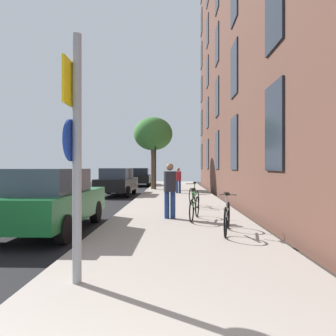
{
  "coord_description": "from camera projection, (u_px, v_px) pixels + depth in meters",
  "views": [
    {
      "loc": [
        0.94,
        -0.61,
        1.65
      ],
      "look_at": [
        0.74,
        9.69,
        1.65
      ],
      "focal_mm": 32.69,
      "sensor_mm": 36.0,
      "label": 1
    }
  ],
  "objects": [
    {
      "name": "ground_plane",
      "position": [
        109.0,
        200.0,
        15.67
      ],
      "size": [
        41.8,
        41.8,
        0.0
      ],
      "primitive_type": "plane",
      "color": "#332D28"
    },
    {
      "name": "road_asphalt",
      "position": [
        68.0,
        200.0,
        15.71
      ],
      "size": [
        7.0,
        38.0,
        0.01
      ],
      "primitive_type": "cube",
      "color": "black",
      "rests_on": "ground"
    },
    {
      "name": "sidewalk",
      "position": [
        177.0,
        199.0,
        15.6
      ],
      "size": [
        4.2,
        38.0,
        0.12
      ],
      "primitive_type": "cube",
      "color": "#9E9389",
      "rests_on": "ground"
    },
    {
      "name": "building_facade",
      "position": [
        230.0,
        7.0,
        15.05
      ],
      "size": [
        0.56,
        27.0,
        19.17
      ],
      "color": "#513328",
      "rests_on": "ground"
    },
    {
      "name": "sign_post",
      "position": [
        75.0,
        144.0,
        4.07
      ],
      "size": [
        0.16,
        0.6,
        3.32
      ],
      "color": "gray",
      "rests_on": "sidewalk"
    },
    {
      "name": "traffic_light",
      "position": [
        154.0,
        151.0,
        21.58
      ],
      "size": [
        0.43,
        0.24,
        3.97
      ],
      "color": "black",
      "rests_on": "sidewalk"
    },
    {
      "name": "tree_near",
      "position": [
        153.0,
        134.0,
        22.35
      ],
      "size": [
        2.84,
        2.84,
        5.24
      ],
      "color": "brown",
      "rests_on": "sidewalk"
    },
    {
      "name": "bicycle_0",
      "position": [
        227.0,
        217.0,
        7.17
      ],
      "size": [
        0.55,
        1.67,
        0.97
      ],
      "color": "black",
      "rests_on": "sidewalk"
    },
    {
      "name": "bicycle_1",
      "position": [
        194.0,
        207.0,
        9.05
      ],
      "size": [
        0.53,
        1.62,
        0.94
      ],
      "color": "black",
      "rests_on": "sidewalk"
    },
    {
      "name": "bicycle_2",
      "position": [
        194.0,
        197.0,
        12.17
      ],
      "size": [
        0.45,
        1.68,
        0.98
      ],
      "color": "black",
      "rests_on": "sidewalk"
    },
    {
      "name": "pedestrian_0",
      "position": [
        170.0,
        187.0,
        9.26
      ],
      "size": [
        0.46,
        0.46,
        1.67
      ],
      "color": "navy",
      "rests_on": "sidewalk"
    },
    {
      "name": "pedestrian_1",
      "position": [
        178.0,
        179.0,
        18.54
      ],
      "size": [
        0.49,
        0.49,
        1.55
      ],
      "color": "navy",
      "rests_on": "sidewalk"
    },
    {
      "name": "car_0",
      "position": [
        51.0,
        199.0,
        7.84
      ],
      "size": [
        1.83,
        4.22,
        1.62
      ],
      "color": "#19662D",
      "rests_on": "road_asphalt"
    },
    {
      "name": "car_1",
      "position": [
        117.0,
        182.0,
        18.06
      ],
      "size": [
        1.99,
        4.12,
        1.62
      ],
      "color": "black",
      "rests_on": "road_asphalt"
    },
    {
      "name": "car_2",
      "position": [
        140.0,
        177.0,
        27.79
      ],
      "size": [
        1.97,
        4.49,
        1.62
      ],
      "color": "black",
      "rests_on": "road_asphalt"
    }
  ]
}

